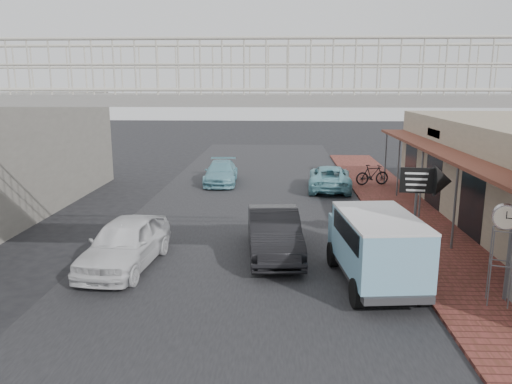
# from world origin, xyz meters

# --- Properties ---
(ground) EXTENTS (120.00, 120.00, 0.00)m
(ground) POSITION_xyz_m (0.00, 0.00, 0.00)
(ground) COLOR black
(ground) RESTS_ON ground
(road_strip) EXTENTS (10.00, 60.00, 0.01)m
(road_strip) POSITION_xyz_m (0.00, 0.00, 0.01)
(road_strip) COLOR black
(road_strip) RESTS_ON ground
(sidewalk) EXTENTS (3.00, 40.00, 0.10)m
(sidewalk) POSITION_xyz_m (6.50, 3.00, 0.05)
(sidewalk) COLOR brown
(sidewalk) RESTS_ON ground
(footbridge) EXTENTS (16.40, 2.40, 6.34)m
(footbridge) POSITION_xyz_m (0.00, -4.00, 3.18)
(footbridge) COLOR gray
(footbridge) RESTS_ON ground
(building_far_left) EXTENTS (5.00, 14.00, 5.00)m
(building_far_left) POSITION_xyz_m (-11.00, 6.00, 2.50)
(building_far_left) COLOR gray
(building_far_left) RESTS_ON ground
(white_hatchback) EXTENTS (2.16, 4.54, 1.50)m
(white_hatchback) POSITION_xyz_m (-3.48, -0.94, 0.75)
(white_hatchback) COLOR white
(white_hatchback) RESTS_ON ground
(dark_sedan) EXTENTS (1.99, 4.68, 1.50)m
(dark_sedan) POSITION_xyz_m (1.00, 0.31, 0.75)
(dark_sedan) COLOR black
(dark_sedan) RESTS_ON ground
(angkot_curb) EXTENTS (2.46, 4.73, 1.27)m
(angkot_curb) POSITION_xyz_m (3.79, 10.70, 0.64)
(angkot_curb) COLOR #6FB5C1
(angkot_curb) RESTS_ON ground
(angkot_far) EXTENTS (1.89, 4.31, 1.23)m
(angkot_far) POSITION_xyz_m (-2.09, 12.06, 0.62)
(angkot_far) COLOR #6BAABA
(angkot_far) RESTS_ON ground
(angkot_van) EXTENTS (2.30, 4.34, 2.05)m
(angkot_van) POSITION_xyz_m (3.81, -2.01, 1.30)
(angkot_van) COLOR black
(angkot_van) RESTS_ON ground
(motorcycle_near) EXTENTS (1.70, 0.86, 0.85)m
(motorcycle_near) POSITION_xyz_m (5.30, 3.58, 0.53)
(motorcycle_near) COLOR black
(motorcycle_near) RESTS_ON sidewalk
(motorcycle_far) EXTENTS (1.91, 0.93, 1.11)m
(motorcycle_far) POSITION_xyz_m (6.15, 11.58, 0.65)
(motorcycle_far) COLOR black
(motorcycle_far) RESTS_ON sidewalk
(street_clock) EXTENTS (0.66, 0.61, 2.55)m
(street_clock) POSITION_xyz_m (6.60, -3.27, 2.22)
(street_clock) COLOR #59595B
(street_clock) RESTS_ON sidewalk
(arrow_sign) EXTENTS (1.66, 1.06, 2.81)m
(arrow_sign) POSITION_xyz_m (6.31, 0.85, 2.37)
(arrow_sign) COLOR #59595B
(arrow_sign) RESTS_ON sidewalk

